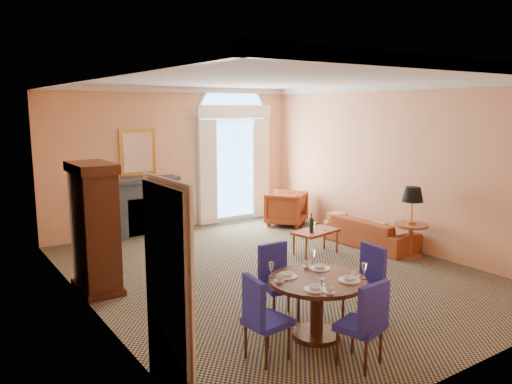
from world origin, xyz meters
TOP-DOWN VIEW (x-y plane):
  - ground at (0.00, 0.00)m, footprint 7.50×7.50m
  - room_envelope at (-0.03, 0.67)m, footprint 6.04×7.52m
  - armoire at (-2.72, 0.79)m, footprint 0.56×0.99m
  - dining_table at (-0.99, -2.28)m, footprint 1.17×1.17m
  - dining_chair_north at (-1.01, -1.50)m, footprint 0.53×0.53m
  - dining_chair_south at (-1.05, -3.13)m, footprint 0.54×0.54m
  - dining_chair_east at (-0.07, -2.22)m, footprint 0.49×0.49m
  - dining_chair_west at (-1.89, -2.39)m, footprint 0.50×0.49m
  - sofa at (2.55, 0.19)m, footprint 0.83×1.96m
  - armchair at (2.26, 2.58)m, footprint 1.21×1.22m
  - coffee_table at (1.28, 0.37)m, footprint 0.98×0.67m
  - side_table at (2.60, -0.76)m, footprint 0.63×0.63m

SIDE VIEW (x-z plane):
  - ground at x=0.00m, z-range 0.00..0.00m
  - sofa at x=2.55m, z-range 0.00..0.57m
  - armchair at x=2.26m, z-range 0.00..0.80m
  - coffee_table at x=1.28m, z-range 0.02..0.84m
  - dining_table at x=-0.99m, z-range 0.08..1.02m
  - dining_chair_north at x=-1.01m, z-range 0.07..1.04m
  - dining_chair_south at x=-1.05m, z-range 0.07..1.04m
  - dining_chair_east at x=-0.07m, z-range 0.07..1.04m
  - dining_chair_west at x=-1.89m, z-range 0.07..1.04m
  - side_table at x=2.60m, z-range 0.18..1.48m
  - armoire at x=-2.72m, z-range -0.03..1.92m
  - room_envelope at x=-0.03m, z-range 0.78..4.23m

